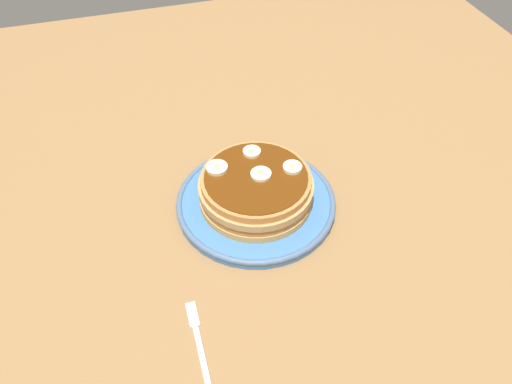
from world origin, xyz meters
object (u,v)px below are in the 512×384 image
object	(u,v)px
pancake_stack	(255,189)
banana_slice_0	(262,176)
fork	(199,342)
banana_slice_3	(292,167)
plate	(256,202)
banana_slice_2	(252,152)
banana_slice_1	(217,168)

from	to	relation	value
pancake_stack	banana_slice_0	world-z (taller)	banana_slice_0
fork	pancake_stack	bearing A→B (deg)	-33.46
pancake_stack	banana_slice_3	size ratio (longest dim) A/B	6.21
plate	banana_slice_2	bearing A→B (deg)	-9.72
banana_slice_3	fork	distance (cm)	27.57
banana_slice_2	fork	distance (cm)	28.67
plate	fork	distance (cm)	23.34
plate	banana_slice_0	size ratio (longest dim) A/B	7.95
banana_slice_2	banana_slice_3	bearing A→B (deg)	-136.11
banana_slice_0	banana_slice_2	distance (cm)	5.33
banana_slice_3	pancake_stack	bearing A→B (deg)	91.71
fork	banana_slice_0	bearing A→B (deg)	-35.75
banana_slice_2	fork	size ratio (longest dim) A/B	0.21
plate	fork	xyz separation A→B (cm)	(-19.40, 12.97, -0.61)
plate	banana_slice_1	bearing A→B (deg)	58.17
plate	banana_slice_1	size ratio (longest dim) A/B	7.60
banana_slice_0	banana_slice_3	distance (cm)	4.77
plate	banana_slice_3	xyz separation A→B (cm)	(0.16, -5.47, 5.54)
banana_slice_1	banana_slice_2	bearing A→B (deg)	-71.87
banana_slice_3	banana_slice_0	bearing A→B (deg)	96.36
pancake_stack	fork	world-z (taller)	pancake_stack
plate	pancake_stack	distance (cm)	2.86
plate	banana_slice_3	bearing A→B (deg)	-88.35
fork	banana_slice_1	bearing A→B (deg)	-19.68
pancake_stack	banana_slice_0	size ratio (longest dim) A/B	5.78
plate	banana_slice_1	world-z (taller)	banana_slice_1
plate	banana_slice_0	distance (cm)	5.56
banana_slice_0	banana_slice_2	bearing A→B (deg)	-1.31
pancake_stack	banana_slice_2	world-z (taller)	banana_slice_2
plate	banana_slice_2	distance (cm)	7.47
banana_slice_1	banana_slice_2	distance (cm)	6.09
banana_slice_3	plate	bearing A→B (deg)	91.65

